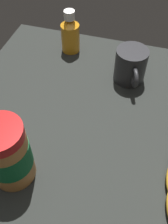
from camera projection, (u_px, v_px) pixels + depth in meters
ground_plane at (101, 134)px, 63.55cm from camera, size 71.64×74.69×4.60cm
peanut_butter_jar at (7, 154)px, 48.87cm from camera, size 8.87×8.87×15.02cm
honey_bottle at (70, 34)px, 76.88cm from camera, size 5.48×5.48×12.92cm
coffee_mug at (131, 66)px, 69.27cm from camera, size 11.86×8.42×9.30cm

